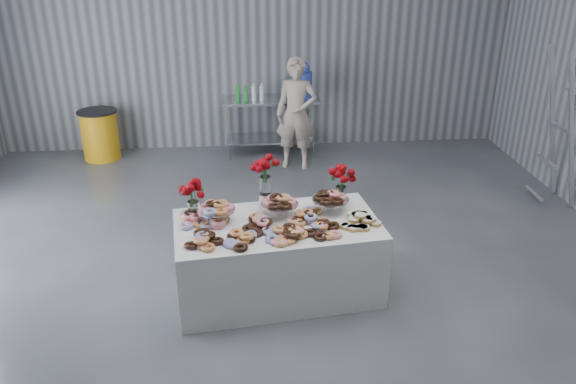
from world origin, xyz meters
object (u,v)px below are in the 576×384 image
stepladder (562,128)px  prep_table (271,116)px  trash_barrel (100,135)px  water_jug (303,82)px  person (296,114)px  display_table (278,258)px

stepladder → prep_table: bearing=149.2°
trash_barrel → stepladder: stepladder is taller
prep_table → stepladder: size_ratio=0.74×
prep_table → water_jug: water_jug is taller
prep_table → person: person is taller
water_jug → trash_barrel: water_jug is taller
stepladder → person: bearing=154.6°
water_jug → person: size_ratio=0.34×
trash_barrel → stepladder: 6.53m
water_jug → prep_table: bearing=180.0°
display_table → prep_table: 3.84m
water_jug → stepladder: bearing=-34.8°
prep_table → person: bearing=-59.8°
water_jug → trash_barrel: bearing=180.0°
display_table → trash_barrel: bearing=123.1°
person → prep_table: bearing=133.7°
water_jug → person: bearing=-105.1°
prep_table → person: (0.34, -0.59, 0.20)m
display_table → prep_table: bearing=87.8°
trash_barrel → stepladder: bearing=-18.8°
person → stepladder: 3.51m
trash_barrel → prep_table: bearing=0.0°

